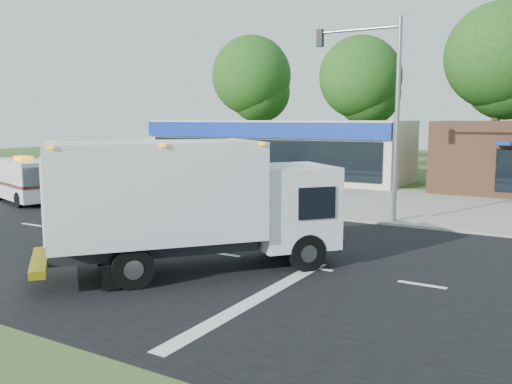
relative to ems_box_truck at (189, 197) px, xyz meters
The scene contains 11 objects.
ground 2.85m from the ems_box_truck, 97.12° to the left, with size 120.00×120.00×0.00m, color #385123.
road_asphalt 2.85m from the ems_box_truck, 97.12° to the left, with size 60.00×14.00×0.02m, color black.
sidewalk 10.37m from the ems_box_truck, 91.39° to the left, with size 60.00×2.40×0.12m, color gray.
parking_apron 16.10m from the ems_box_truck, 90.88° to the left, with size 60.00×9.00×0.02m, color gray.
lane_markings 2.39m from the ems_box_truck, 29.29° to the left, with size 55.20×7.00×0.01m.
ems_box_truck is the anchor object (origin of this frame).
emergency_worker 4.32m from the ems_box_truck, behind, with size 0.78×0.69×1.90m.
ambulance_van 15.55m from the ems_box_truck, 158.95° to the left, with size 5.21×3.22×2.29m.
retail_strip_mall 23.77m from the ems_box_truck, 112.89° to the left, with size 18.00×6.20×4.00m.
traffic_signal_pole 10.21m from the ems_box_truck, 77.58° to the left, with size 3.51×0.25×8.00m.
background_trees 30.62m from the ems_box_truck, 92.08° to the left, with size 36.77×7.39×12.10m.
Camera 1 is at (9.13, -13.35, 4.13)m, focal length 38.00 mm.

